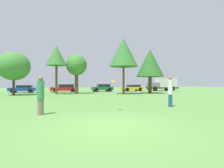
% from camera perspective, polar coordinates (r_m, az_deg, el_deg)
% --- Properties ---
extents(ground_plane, '(120.00, 120.00, 0.00)m').
position_cam_1_polar(ground_plane, '(6.58, -0.48, -13.00)').
color(ground_plane, '#5B8E42').
extents(person_thrower, '(0.33, 0.33, 1.84)m').
position_cam_1_polar(person_thrower, '(9.27, -21.60, -3.31)').
color(person_thrower, '#726651').
rests_on(person_thrower, ground).
extents(person_catcher, '(0.30, 0.30, 1.95)m').
position_cam_1_polar(person_catcher, '(12.16, 17.94, -2.12)').
color(person_catcher, navy).
rests_on(person_catcher, ground).
extents(frisbee, '(0.25, 0.24, 0.11)m').
position_cam_1_polar(frisbee, '(9.80, 0.41, 0.76)').
color(frisbee, orange).
extents(tree_1, '(3.96, 3.96, 5.44)m').
position_cam_1_polar(tree_1, '(25.88, -28.63, 4.95)').
color(tree_1, '#473323').
rests_on(tree_1, ground).
extents(tree_2, '(2.72, 2.72, 6.64)m').
position_cam_1_polar(tree_2, '(25.83, -17.14, 8.50)').
color(tree_2, brown).
rests_on(tree_2, ground).
extents(tree_3, '(3.01, 3.01, 5.66)m').
position_cam_1_polar(tree_3, '(26.73, -11.15, 5.74)').
color(tree_3, brown).
rests_on(tree_3, ground).
extents(tree_4, '(4.04, 4.04, 7.89)m').
position_cam_1_polar(tree_4, '(25.76, 3.66, 9.94)').
color(tree_4, brown).
rests_on(tree_4, ground).
extents(tree_5, '(4.15, 4.15, 6.65)m').
position_cam_1_polar(tree_5, '(27.94, 11.91, 6.47)').
color(tree_5, brown).
rests_on(tree_5, ground).
extents(parked_car_blue, '(4.07, 2.00, 1.20)m').
position_cam_1_polar(parked_car_blue, '(32.21, -26.27, -1.32)').
color(parked_car_blue, '#1E389E').
rests_on(parked_car_blue, ground).
extents(parked_car_red, '(4.53, 1.97, 1.33)m').
position_cam_1_polar(parked_car_red, '(31.54, -14.74, -1.24)').
color(parked_car_red, red).
rests_on(parked_car_red, ground).
extents(parked_car_green, '(3.91, 2.14, 1.35)m').
position_cam_1_polar(parked_car_green, '(32.52, -3.06, -1.16)').
color(parked_car_green, '#196633').
rests_on(parked_car_green, ground).
extents(parked_car_yellow, '(4.24, 2.03, 1.23)m').
position_cam_1_polar(parked_car_yellow, '(34.61, 6.45, -1.15)').
color(parked_car_yellow, gold).
rests_on(parked_car_yellow, ground).
extents(delivery_truck_grey, '(6.33, 2.63, 2.48)m').
position_cam_1_polar(delivery_truck_grey, '(37.75, 15.79, -0.05)').
color(delivery_truck_grey, '#2D2D33').
rests_on(delivery_truck_grey, ground).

